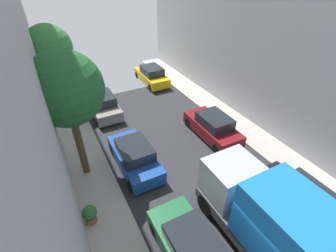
{
  "coord_description": "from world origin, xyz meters",
  "views": [
    {
      "loc": [
        -5.67,
        -2.58,
        9.43
      ],
      "look_at": [
        0.38,
        8.9,
        0.5
      ],
      "focal_mm": 25.83,
      "sensor_mm": 36.0,
      "label": 1
    }
  ],
  "objects_px": {
    "delivery_truck": "(280,229)",
    "parked_car_left_4": "(103,105)",
    "parked_car_left_2": "(192,250)",
    "parked_car_right_3": "(213,127)",
    "parked_car_right_2": "(300,200)",
    "parked_car_right_4": "(152,76)",
    "parked_car_left_3": "(135,156)",
    "street_tree_2": "(65,90)",
    "street_tree_0": "(49,48)",
    "potted_plant_0": "(90,214)"
  },
  "relations": [
    {
      "from": "parked_car_right_4",
      "to": "delivery_truck",
      "type": "relative_size",
      "value": 0.64
    },
    {
      "from": "parked_car_right_3",
      "to": "delivery_truck",
      "type": "distance_m",
      "value": 7.88
    },
    {
      "from": "parked_car_left_2",
      "to": "street_tree_0",
      "type": "xyz_separation_m",
      "value": [
        -2.45,
        14.35,
        3.86
      ]
    },
    {
      "from": "delivery_truck",
      "to": "street_tree_2",
      "type": "relative_size",
      "value": 1.02
    },
    {
      "from": "parked_car_left_2",
      "to": "parked_car_right_4",
      "type": "bearing_deg",
      "value": 70.64
    },
    {
      "from": "parked_car_left_3",
      "to": "parked_car_right_2",
      "type": "bearing_deg",
      "value": -48.47
    },
    {
      "from": "parked_car_left_2",
      "to": "street_tree_0",
      "type": "distance_m",
      "value": 15.06
    },
    {
      "from": "parked_car_right_2",
      "to": "potted_plant_0",
      "type": "bearing_deg",
      "value": 156.36
    },
    {
      "from": "parked_car_left_2",
      "to": "parked_car_right_3",
      "type": "distance_m",
      "value": 8.12
    },
    {
      "from": "parked_car_left_3",
      "to": "parked_car_right_4",
      "type": "distance_m",
      "value": 11.03
    },
    {
      "from": "parked_car_right_4",
      "to": "delivery_truck",
      "type": "height_order",
      "value": "delivery_truck"
    },
    {
      "from": "parked_car_right_4",
      "to": "parked_car_left_4",
      "type": "bearing_deg",
      "value": -149.04
    },
    {
      "from": "parked_car_left_3",
      "to": "street_tree_0",
      "type": "xyz_separation_m",
      "value": [
        -2.45,
        8.6,
        3.86
      ]
    },
    {
      "from": "parked_car_right_4",
      "to": "street_tree_2",
      "type": "height_order",
      "value": "street_tree_2"
    },
    {
      "from": "delivery_truck",
      "to": "potted_plant_0",
      "type": "height_order",
      "value": "delivery_truck"
    },
    {
      "from": "parked_car_right_2",
      "to": "parked_car_right_4",
      "type": "distance_m",
      "value": 15.71
    },
    {
      "from": "parked_car_left_3",
      "to": "street_tree_2",
      "type": "relative_size",
      "value": 0.65
    },
    {
      "from": "parked_car_right_2",
      "to": "parked_car_left_4",
      "type": "bearing_deg",
      "value": 113.41
    },
    {
      "from": "parked_car_right_2",
      "to": "street_tree_0",
      "type": "relative_size",
      "value": 0.7
    },
    {
      "from": "parked_car_left_4",
      "to": "street_tree_2",
      "type": "height_order",
      "value": "street_tree_2"
    },
    {
      "from": "parked_car_left_3",
      "to": "parked_car_left_4",
      "type": "height_order",
      "value": "same"
    },
    {
      "from": "parked_car_left_3",
      "to": "parked_car_right_3",
      "type": "relative_size",
      "value": 1.0
    },
    {
      "from": "parked_car_left_3",
      "to": "parked_car_left_4",
      "type": "xyz_separation_m",
      "value": [
        0.0,
        6.37,
        0.0
      ]
    },
    {
      "from": "parked_car_left_2",
      "to": "parked_car_right_2",
      "type": "xyz_separation_m",
      "value": [
        5.4,
        -0.34,
        0.0
      ]
    },
    {
      "from": "parked_car_right_2",
      "to": "delivery_truck",
      "type": "relative_size",
      "value": 0.64
    },
    {
      "from": "parked_car_left_4",
      "to": "delivery_truck",
      "type": "height_order",
      "value": "delivery_truck"
    },
    {
      "from": "street_tree_0",
      "to": "parked_car_left_4",
      "type": "bearing_deg",
      "value": -42.26
    },
    {
      "from": "parked_car_left_2",
      "to": "delivery_truck",
      "type": "distance_m",
      "value": 3.16
    },
    {
      "from": "delivery_truck",
      "to": "potted_plant_0",
      "type": "bearing_deg",
      "value": 141.06
    },
    {
      "from": "street_tree_2",
      "to": "delivery_truck",
      "type": "bearing_deg",
      "value": -56.1
    },
    {
      "from": "parked_car_left_4",
      "to": "parked_car_right_4",
      "type": "relative_size",
      "value": 1.0
    },
    {
      "from": "delivery_truck",
      "to": "parked_car_left_2",
      "type": "bearing_deg",
      "value": 155.05
    },
    {
      "from": "parked_car_left_4",
      "to": "potted_plant_0",
      "type": "distance_m",
      "value": 9.29
    },
    {
      "from": "parked_car_left_2",
      "to": "parked_car_right_3",
      "type": "relative_size",
      "value": 1.0
    },
    {
      "from": "parked_car_left_3",
      "to": "parked_car_left_4",
      "type": "bearing_deg",
      "value": 90.0
    },
    {
      "from": "street_tree_0",
      "to": "potted_plant_0",
      "type": "distance_m",
      "value": 11.72
    },
    {
      "from": "parked_car_left_3",
      "to": "street_tree_2",
      "type": "bearing_deg",
      "value": 163.94
    },
    {
      "from": "parked_car_right_4",
      "to": "delivery_truck",
      "type": "bearing_deg",
      "value": -99.22
    },
    {
      "from": "parked_car_right_2",
      "to": "parked_car_right_3",
      "type": "height_order",
      "value": "same"
    },
    {
      "from": "parked_car_left_2",
      "to": "delivery_truck",
      "type": "height_order",
      "value": "delivery_truck"
    },
    {
      "from": "parked_car_right_3",
      "to": "parked_car_right_4",
      "type": "distance_m",
      "value": 9.3
    },
    {
      "from": "parked_car_right_3",
      "to": "delivery_truck",
      "type": "xyz_separation_m",
      "value": [
        -2.7,
        -7.32,
        1.07
      ]
    },
    {
      "from": "parked_car_left_2",
      "to": "parked_car_left_3",
      "type": "xyz_separation_m",
      "value": [
        0.0,
        5.76,
        0.0
      ]
    },
    {
      "from": "delivery_truck",
      "to": "street_tree_0",
      "type": "bearing_deg",
      "value": 108.25
    },
    {
      "from": "parked_car_left_3",
      "to": "parked_car_right_4",
      "type": "height_order",
      "value": "same"
    },
    {
      "from": "delivery_truck",
      "to": "parked_car_left_4",
      "type": "bearing_deg",
      "value": 101.4
    },
    {
      "from": "parked_car_right_2",
      "to": "street_tree_2",
      "type": "relative_size",
      "value": 0.65
    },
    {
      "from": "parked_car_left_3",
      "to": "parked_car_right_2",
      "type": "height_order",
      "value": "same"
    },
    {
      "from": "parked_car_left_2",
      "to": "potted_plant_0",
      "type": "height_order",
      "value": "parked_car_left_2"
    },
    {
      "from": "delivery_truck",
      "to": "potted_plant_0",
      "type": "xyz_separation_m",
      "value": [
        -5.66,
        4.58,
        -1.14
      ]
    }
  ]
}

